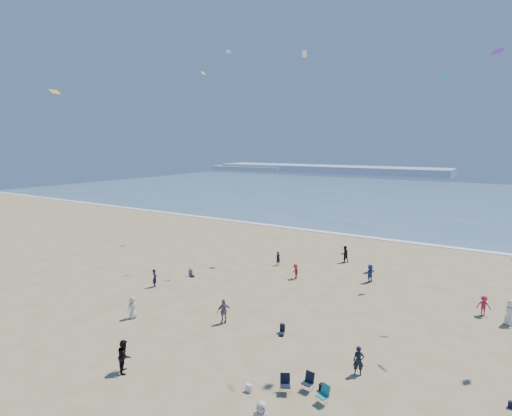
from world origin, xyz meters
The scene contains 11 objects.
ocean centered at (0.00, 95.00, 0.03)m, with size 220.00×100.00×0.06m, color #476B84.
surf_line centered at (0.00, 45.00, 0.04)m, with size 220.00×1.20×0.08m, color white.
headland_far centered at (-60.00, 170.00, 1.60)m, with size 110.00×20.00×3.20m, color #7A8EA8.
headland_near centered at (-100.00, 165.00, 1.00)m, with size 40.00×14.00×2.00m, color #7A8EA8.
standing_flyers centered at (3.93, 14.21, 0.88)m, with size 31.52×38.29×1.91m.
seated_group centered at (1.06, 6.75, 0.42)m, with size 26.96×23.62×0.84m.
chair_cluster centered at (5.32, 7.47, 0.50)m, with size 2.79×1.55×1.00m.
white_tote centered at (2.67, 6.26, 0.20)m, with size 0.35×0.20×0.40m, color silver.
black_backpack centered at (5.91, 8.39, 0.19)m, with size 0.30×0.22×0.38m, color black.
navy_bag centered at (14.41, 12.08, 0.17)m, with size 0.28×0.18×0.34m, color black.
kites_aloft centered at (10.36, 13.62, 16.00)m, with size 40.98×34.51×26.15m.
Camera 1 is at (13.28, -9.92, 12.90)m, focal length 28.00 mm.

